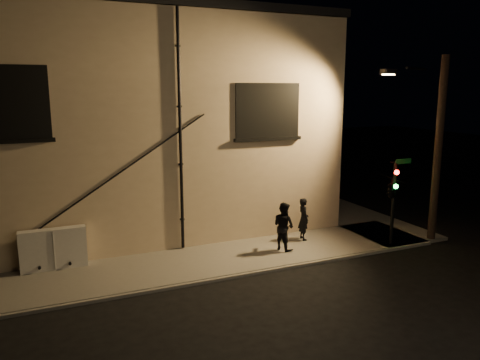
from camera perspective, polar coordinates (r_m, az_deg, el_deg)
name	(u,v)px	position (r m, az deg, el deg)	size (l,w,h in m)	color
ground	(264,272)	(15.33, 2.90, -11.17)	(90.00, 90.00, 0.00)	black
sidewalk	(243,229)	(19.54, 0.35, -5.99)	(21.00, 16.00, 0.12)	slate
building	(116,120)	(21.97, -14.87, 7.10)	(16.20, 12.23, 8.80)	beige
utility_cabinet	(53,249)	(16.17, -21.79, -7.81)	(2.02, 0.34, 1.33)	silver
pedestrian_a	(304,219)	(17.99, 7.75, -4.72)	(0.59, 0.39, 1.62)	black
pedestrian_b	(284,226)	(16.82, 5.34, -5.60)	(0.84, 0.65, 1.73)	black
traffic_signal	(392,189)	(17.68, 18.04, -1.04)	(1.33, 1.87, 3.18)	black
streetlamp_pole	(435,145)	(18.87, 22.68, 3.94)	(2.02, 1.39, 7.00)	black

